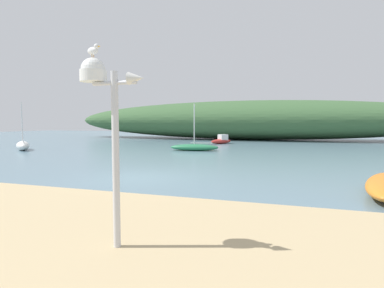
# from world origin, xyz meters

# --- Properties ---
(ground_plane) EXTENTS (120.00, 120.00, 0.00)m
(ground_plane) POSITION_xyz_m (0.00, 0.00, 0.00)
(ground_plane) COLOR slate
(distant_hill) EXTENTS (51.86, 10.04, 5.22)m
(distant_hill) POSITION_xyz_m (0.60, 30.26, 2.61)
(distant_hill) COLOR #3D6038
(distant_hill) RESTS_ON ground
(mast_structure) EXTENTS (1.17, 0.44, 3.21)m
(mast_structure) POSITION_xyz_m (2.97, -7.12, 2.77)
(mast_structure) COLOR silver
(mast_structure) RESTS_ON beach_sand
(seagull_on_radar) EXTENTS (0.31, 0.15, 0.22)m
(seagull_on_radar) POSITION_xyz_m (2.81, -7.13, 3.53)
(seagull_on_radar) COLOR orange
(seagull_on_radar) RESTS_ON mast_structure
(sailboat_mid_channel) EXTENTS (2.97, 2.79, 3.97)m
(sailboat_mid_channel) POSITION_xyz_m (-15.23, 8.33, 0.39)
(sailboat_mid_channel) COLOR white
(sailboat_mid_channel) RESTS_ON ground
(sailboat_inner_mooring) EXTENTS (4.07, 1.71, 3.82)m
(sailboat_inner_mooring) POSITION_xyz_m (-1.47, 12.22, 0.29)
(sailboat_inner_mooring) COLOR #287A4C
(sailboat_inner_mooring) RESTS_ON ground
(motorboat_east_reach) EXTENTS (2.24, 2.76, 1.01)m
(motorboat_east_reach) POSITION_xyz_m (-1.08, 20.85, 0.37)
(motorboat_east_reach) COLOR #B72D28
(motorboat_east_reach) RESTS_ON ground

